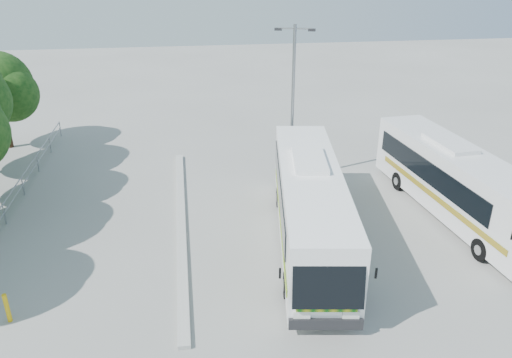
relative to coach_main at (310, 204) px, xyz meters
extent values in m
plane|color=#9B9B96|center=(-2.93, 0.46, -1.76)|extent=(100.00, 100.00, 0.00)
cube|color=#B2B2AD|center=(-5.23, 2.46, -1.68)|extent=(0.40, 16.00, 0.15)
cylinder|color=gray|center=(-12.93, 4.46, -0.81)|extent=(0.06, 22.00, 0.06)
cylinder|color=gray|center=(-12.93, 4.46, -1.21)|extent=(0.06, 22.00, 0.06)
cylinder|color=gray|center=(-12.93, 14.46, -1.26)|extent=(0.06, 0.06, 1.00)
cylinder|color=#382314|center=(-15.63, 13.76, -0.37)|extent=(0.36, 0.36, 2.77)
sphere|color=black|center=(-14.87, 13.26, 1.71)|extent=(3.28, 3.28, 3.28)
cube|color=white|center=(0.01, 0.03, 0.01)|extent=(4.04, 11.56, 2.88)
cube|color=black|center=(-0.85, -5.60, 0.37)|extent=(2.21, 0.75, 1.83)
cube|color=black|center=(-1.09, 0.77, 0.37)|extent=(1.41, 8.97, 1.04)
cube|color=black|center=(1.28, 0.41, 0.37)|extent=(1.41, 8.97, 1.04)
cube|color=#0E6510|center=(-1.23, -0.07, -0.53)|extent=(1.51, 9.71, 0.26)
cylinder|color=black|center=(-1.60, -3.45, -1.29)|extent=(0.42, 0.98, 0.94)
cylinder|color=black|center=(0.51, -3.77, -1.29)|extent=(0.42, 0.98, 0.94)
cylinder|color=black|center=(-0.57, 3.36, -1.29)|extent=(0.42, 0.98, 0.94)
cylinder|color=black|center=(1.54, 3.04, -1.29)|extent=(0.42, 0.98, 0.94)
cube|color=silver|center=(7.07, 1.34, -0.05)|extent=(3.17, 11.10, 2.78)
cube|color=black|center=(5.87, 1.79, 0.29)|extent=(0.76, 8.74, 1.00)
cube|color=black|center=(8.18, 1.98, 0.29)|extent=(0.76, 8.74, 1.00)
cube|color=#0C5713|center=(5.93, 0.97, -0.57)|extent=(0.81, 9.46, 0.26)
cylinder|color=black|center=(6.34, -2.29, -1.30)|extent=(0.35, 0.93, 0.91)
cylinder|color=black|center=(5.79, 4.35, -1.30)|extent=(0.35, 0.93, 0.91)
cylinder|color=black|center=(7.84, 4.52, -1.30)|extent=(0.35, 0.93, 0.91)
cylinder|color=gray|center=(0.63, 6.45, 2.23)|extent=(0.20, 0.20, 7.98)
cylinder|color=gray|center=(0.63, 6.45, 6.02)|extent=(1.54, 0.57, 0.08)
cube|color=black|center=(-0.13, 6.70, 5.97)|extent=(0.39, 0.28, 0.12)
cube|color=black|center=(1.39, 6.21, 5.97)|extent=(0.39, 0.28, 0.12)
cylinder|color=gold|center=(-10.84, -3.36, -1.23)|extent=(0.16, 0.16, 1.05)
camera|label=1|loc=(-4.81, -17.39, 9.17)|focal=35.00mm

